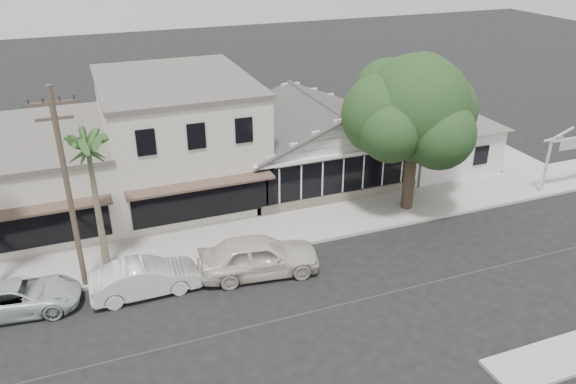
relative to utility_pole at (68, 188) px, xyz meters
name	(u,v)px	position (x,y,z in m)	size (l,w,h in m)	color
ground	(322,309)	(9.00, -5.20, -4.79)	(140.00, 140.00, 0.00)	black
sidewalk_north	(107,263)	(1.00, 1.55, -4.71)	(90.00, 3.50, 0.15)	#9E9991
corner_shop	(314,137)	(14.00, 7.27, -2.17)	(10.40, 8.60, 5.10)	white
side_cottage	(435,143)	(22.20, 6.30, -3.29)	(6.00, 6.00, 3.00)	white
row_building_near	(179,139)	(6.00, 8.30, -1.54)	(8.00, 10.00, 6.50)	silver
row_building_midnear	(12,180)	(-3.00, 8.30, -2.69)	(10.00, 10.00, 4.20)	beige
utility_pole	(68,188)	(0.00, 0.00, 0.00)	(1.80, 0.24, 9.00)	brown
car_0	(259,256)	(7.42, -1.74, -3.86)	(2.19, 5.43, 1.85)	beige
car_1	(145,278)	(2.42, -1.41, -4.03)	(1.60, 4.59, 1.51)	silver
car_2	(18,297)	(-2.58, -0.81, -4.11)	(2.24, 4.86, 1.35)	#AFBCBA
shade_tree	(412,110)	(17.00, 1.60, 0.89)	(7.77, 7.03, 8.62)	#443729
palm_east	(87,147)	(1.00, 0.92, 1.29)	(2.87, 2.87, 7.12)	#726651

